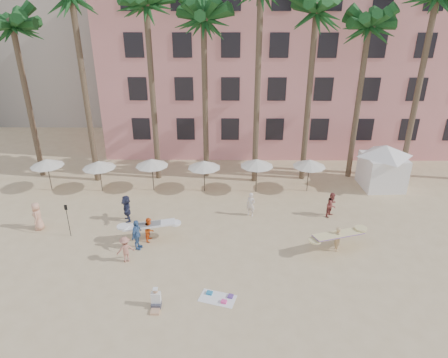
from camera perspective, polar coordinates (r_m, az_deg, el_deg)
ground at (r=20.78m, az=-1.85°, el=-17.16°), size 120.00×120.00×0.00m
pink_hotel at (r=42.35m, az=9.38°, el=16.36°), size 35.00×14.00×16.00m
palm_row at (r=30.50m, az=0.03°, el=22.96°), size 44.40×5.40×16.30m
umbrella_row at (r=30.50m, az=-6.62°, el=2.25°), size 22.50×2.70×2.73m
cabana at (r=33.51m, az=21.83°, el=2.19°), size 4.75×4.75×3.50m
beach_towel at (r=20.95m, az=-0.76°, el=-16.60°), size 2.01×1.48×0.14m
carrier_yellow at (r=24.74m, az=16.00°, el=-7.95°), size 3.33×2.04×1.57m
carrier_white at (r=25.17m, az=-10.60°, el=-6.90°), size 3.23×1.19×1.56m
beachgoers at (r=26.04m, az=-9.58°, el=-5.56°), size 20.35×6.32×1.93m
paddle at (r=26.70m, az=-21.47°, el=-5.01°), size 0.18×0.04×2.23m
seated_man at (r=20.53m, az=-9.70°, el=-16.82°), size 0.47×0.82×1.07m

